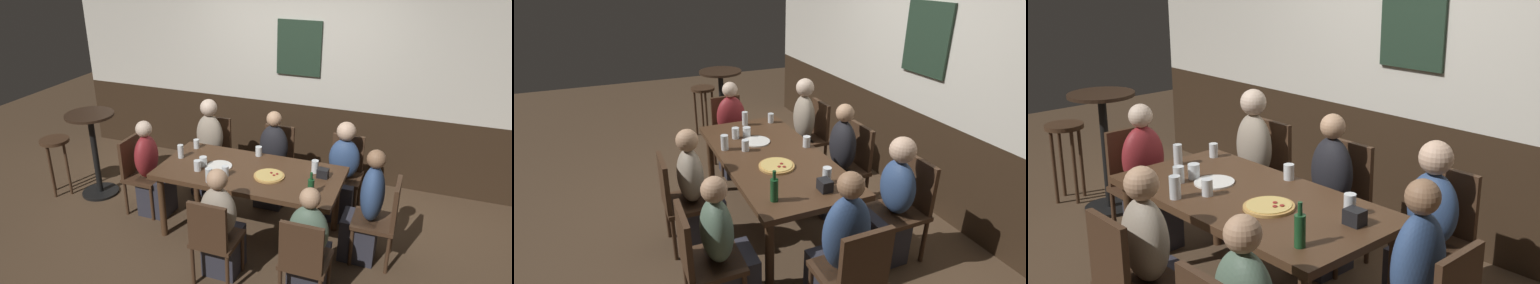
% 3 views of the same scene
% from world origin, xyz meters
% --- Properties ---
extents(ground_plane, '(12.00, 12.00, 0.00)m').
position_xyz_m(ground_plane, '(0.00, 0.00, 0.00)').
color(ground_plane, '#4C3826').
extents(wall_back, '(6.40, 0.13, 2.60)m').
position_xyz_m(wall_back, '(0.00, 1.65, 1.30)').
color(wall_back, '#332316').
rests_on(wall_back, ground_plane).
extents(dining_table, '(1.87, 0.90, 0.74)m').
position_xyz_m(dining_table, '(0.00, 0.00, 0.66)').
color(dining_table, '#472D1C').
rests_on(dining_table, ground_plane).
extents(chair_mid_near, '(0.40, 0.40, 0.88)m').
position_xyz_m(chair_mid_near, '(0.00, -0.87, 0.50)').
color(chair_mid_near, '#422B1C').
rests_on(chair_mid_near, ground_plane).
extents(chair_right_far, '(0.40, 0.40, 0.88)m').
position_xyz_m(chair_right_far, '(0.82, 0.87, 0.50)').
color(chair_right_far, '#422B1C').
rests_on(chair_right_far, ground_plane).
extents(chair_mid_far, '(0.40, 0.40, 0.88)m').
position_xyz_m(chair_mid_far, '(0.00, 0.87, 0.50)').
color(chair_mid_far, '#422B1C').
rests_on(chair_mid_far, ground_plane).
extents(chair_head_east, '(0.40, 0.40, 0.88)m').
position_xyz_m(chair_head_east, '(1.35, 0.00, 0.50)').
color(chair_head_east, '#422B1C').
rests_on(chair_head_east, ground_plane).
extents(chair_left_far, '(0.40, 0.40, 0.88)m').
position_xyz_m(chair_left_far, '(-0.82, 0.87, 0.50)').
color(chair_left_far, '#422B1C').
rests_on(chair_left_far, ground_plane).
extents(chair_head_west, '(0.40, 0.40, 0.88)m').
position_xyz_m(chair_head_west, '(-1.35, 0.00, 0.50)').
color(chair_head_west, '#422B1C').
rests_on(chair_head_west, ground_plane).
extents(chair_right_near, '(0.40, 0.40, 0.88)m').
position_xyz_m(chair_right_near, '(0.82, -0.87, 0.50)').
color(chair_right_near, '#422B1C').
rests_on(chair_right_near, ground_plane).
extents(person_mid_near, '(0.34, 0.37, 1.11)m').
position_xyz_m(person_mid_near, '(0.00, -0.70, 0.46)').
color(person_mid_near, '#2D2D38').
rests_on(person_mid_near, ground_plane).
extents(person_right_far, '(0.34, 0.37, 1.11)m').
position_xyz_m(person_right_far, '(0.82, 0.70, 0.47)').
color(person_right_far, '#2D2D38').
rests_on(person_right_far, ground_plane).
extents(person_mid_far, '(0.34, 0.37, 1.13)m').
position_xyz_m(person_mid_far, '(-0.00, 0.70, 0.47)').
color(person_mid_far, '#2D2D38').
rests_on(person_mid_far, ground_plane).
extents(person_head_east, '(0.37, 0.34, 1.17)m').
position_xyz_m(person_head_east, '(1.19, 0.00, 0.49)').
color(person_head_east, '#2D2D38').
rests_on(person_head_east, ground_plane).
extents(person_left_far, '(0.34, 0.37, 1.18)m').
position_xyz_m(person_left_far, '(-0.82, 0.71, 0.50)').
color(person_left_far, '#2D2D38').
rests_on(person_left_far, ground_plane).
extents(person_head_west, '(0.37, 0.34, 1.11)m').
position_xyz_m(person_head_west, '(-1.19, 0.00, 0.46)').
color(person_head_west, '#2D2D38').
rests_on(person_head_west, ground_plane).
extents(person_right_near, '(0.34, 0.37, 1.09)m').
position_xyz_m(person_right_near, '(0.82, -0.70, 0.45)').
color(person_right_near, '#2D2D38').
rests_on(person_right_near, ground_plane).
extents(pizza, '(0.31, 0.31, 0.03)m').
position_xyz_m(pizza, '(0.23, -0.05, 0.75)').
color(pizza, tan).
rests_on(pizza, dining_table).
extents(pint_glass_pale, '(0.07, 0.07, 0.11)m').
position_xyz_m(pint_glass_pale, '(-0.19, -0.19, 0.79)').
color(pint_glass_pale, silver).
rests_on(pint_glass_pale, dining_table).
extents(tumbler_short, '(0.07, 0.07, 0.14)m').
position_xyz_m(tumbler_short, '(-0.28, -0.36, 0.80)').
color(tumbler_short, silver).
rests_on(tumbler_short, dining_table).
extents(pint_glass_stout, '(0.06, 0.06, 0.10)m').
position_xyz_m(pint_glass_stout, '(-0.77, 0.31, 0.78)').
color(pint_glass_stout, silver).
rests_on(pint_glass_stout, dining_table).
extents(highball_clear, '(0.08, 0.08, 0.10)m').
position_xyz_m(highball_clear, '(-0.49, -0.07, 0.79)').
color(highball_clear, silver).
rests_on(highball_clear, dining_table).
extents(beer_glass_half, '(0.07, 0.07, 0.11)m').
position_xyz_m(beer_glass_half, '(-0.50, -0.18, 0.79)').
color(beer_glass_half, silver).
rests_on(beer_glass_half, dining_table).
extents(tumbler_water, '(0.07, 0.07, 0.10)m').
position_xyz_m(tumbler_water, '(-0.04, 0.38, 0.79)').
color(tumbler_water, silver).
rests_on(tumbler_water, dining_table).
extents(beer_glass_tall, '(0.06, 0.06, 0.15)m').
position_xyz_m(beer_glass_tall, '(-0.81, 0.03, 0.80)').
color(beer_glass_tall, silver).
rests_on(beer_glass_tall, dining_table).
extents(pint_glass_amber, '(0.07, 0.07, 0.13)m').
position_xyz_m(pint_glass_amber, '(0.63, 0.20, 0.80)').
color(pint_glass_amber, silver).
rests_on(pint_glass_amber, dining_table).
extents(beer_bottle_green, '(0.06, 0.06, 0.24)m').
position_xyz_m(beer_bottle_green, '(0.71, -0.28, 0.84)').
color(beer_bottle_green, '#194723').
rests_on(beer_bottle_green, dining_table).
extents(plate_white_large, '(0.26, 0.26, 0.01)m').
position_xyz_m(plate_white_large, '(-0.33, -0.02, 0.75)').
color(plate_white_large, white).
rests_on(plate_white_large, dining_table).
extents(condiment_caddy, '(0.11, 0.09, 0.09)m').
position_xyz_m(condiment_caddy, '(0.73, 0.13, 0.79)').
color(condiment_caddy, black).
rests_on(condiment_caddy, dining_table).
extents(side_bar_table, '(0.56, 0.56, 1.05)m').
position_xyz_m(side_bar_table, '(-2.06, 0.12, 0.62)').
color(side_bar_table, black).
rests_on(side_bar_table, ground_plane).
extents(bar_stool, '(0.34, 0.34, 0.72)m').
position_xyz_m(bar_stool, '(-2.51, -0.03, 0.56)').
color(bar_stool, '#422B1C').
rests_on(bar_stool, ground_plane).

